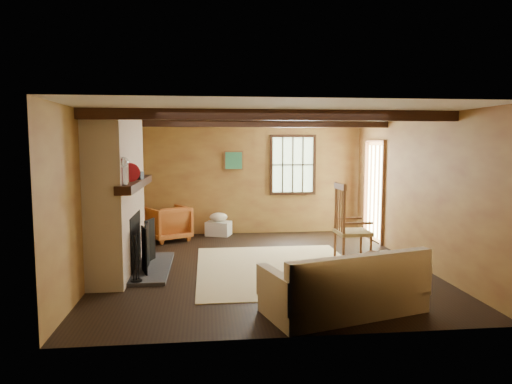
{
  "coord_description": "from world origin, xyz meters",
  "views": [
    {
      "loc": [
        -0.9,
        -7.13,
        1.95
      ],
      "look_at": [
        -0.07,
        0.4,
        1.16
      ],
      "focal_mm": 32.0,
      "sensor_mm": 36.0,
      "label": 1
    }
  ],
  "objects": [
    {
      "name": "sofa",
      "position": [
        0.7,
        -2.15,
        0.27
      ],
      "size": [
        2.02,
        1.31,
        0.75
      ],
      "rotation": [
        0.0,
        0.0,
        0.28
      ],
      "color": "white",
      "rests_on": "ground"
    },
    {
      "name": "basket_pillow",
      "position": [
        -0.64,
        2.55,
        0.4
      ],
      "size": [
        0.42,
        0.36,
        0.19
      ],
      "primitive_type": "ellipsoid",
      "rotation": [
        0.0,
        0.0,
        0.14
      ],
      "color": "white",
      "rests_on": "laundry_basket"
    },
    {
      "name": "rocking_chair",
      "position": [
        1.44,
        0.02,
        0.56
      ],
      "size": [
        0.97,
        0.55,
        1.33
      ],
      "rotation": [
        0.0,
        0.0,
        1.59
      ],
      "color": "tan",
      "rests_on": "ground"
    },
    {
      "name": "rug",
      "position": [
        0.2,
        -0.2,
        0.0
      ],
      "size": [
        2.5,
        3.0,
        0.01
      ],
      "primitive_type": "cube",
      "color": "beige",
      "rests_on": "ground"
    },
    {
      "name": "laundry_basket",
      "position": [
        -0.64,
        2.55,
        0.15
      ],
      "size": [
        0.6,
        0.53,
        0.3
      ],
      "primitive_type": "cube",
      "rotation": [
        0.0,
        0.0,
        -0.34
      ],
      "color": "white",
      "rests_on": "ground"
    },
    {
      "name": "room_envelope",
      "position": [
        0.22,
        0.26,
        1.63
      ],
      "size": [
        5.02,
        5.52,
        2.44
      ],
      "color": "#A6833B",
      "rests_on": "ground"
    },
    {
      "name": "ground",
      "position": [
        0.0,
        0.0,
        0.0
      ],
      "size": [
        5.5,
        5.5,
        0.0
      ],
      "primitive_type": "plane",
      "color": "black",
      "rests_on": "ground"
    },
    {
      "name": "armchair",
      "position": [
        -1.68,
        2.16,
        0.35
      ],
      "size": [
        1.04,
        1.04,
        0.7
      ],
      "primitive_type": "imported",
      "rotation": [
        0.0,
        0.0,
        -2.62
      ],
      "color": "#BF6026",
      "rests_on": "ground"
    },
    {
      "name": "fireplace",
      "position": [
        -2.23,
        -0.0,
        1.1
      ],
      "size": [
        1.02,
        2.3,
        2.4
      ],
      "color": "#925838",
      "rests_on": "ground"
    },
    {
      "name": "firewood_pile",
      "position": [
        -1.88,
        2.4,
        0.14
      ],
      "size": [
        0.75,
        0.14,
        0.27
      ],
      "color": "#513522",
      "rests_on": "ground"
    }
  ]
}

